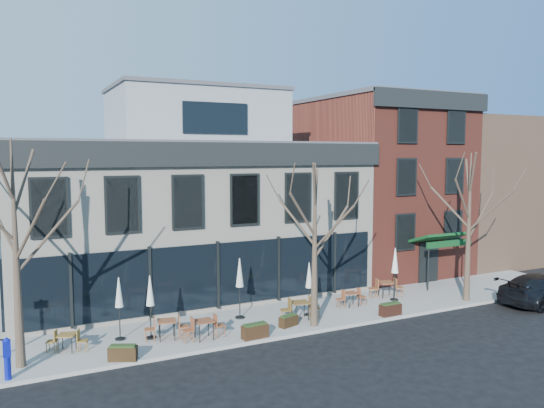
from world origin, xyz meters
name	(u,v)px	position (x,y,z in m)	size (l,w,h in m)	color
ground	(218,314)	(0.00, 0.00, 0.00)	(120.00, 120.00, 0.00)	black
sidewalk_front	(299,315)	(3.25, -2.15, 0.07)	(33.50, 4.70, 0.15)	gray
corner_building	(186,206)	(0.07, 5.07, 4.72)	(18.39, 10.39, 11.10)	silver
red_brick_building	(376,183)	(13.00, 4.98, 5.64)	(8.20, 11.78, 11.18)	maroon
bg_building	(474,188)	(23.00, 6.00, 5.00)	(12.00, 12.00, 10.00)	#8C664C
tree_corner	(16,251)	(-8.49, -3.20, 4.25)	(3.93, 3.98, 7.92)	#382B21
tree_mid	(315,242)	(3.01, -3.90, 3.79)	(3.50, 3.55, 7.04)	#382B21
tree_right	(469,225)	(12.01, -3.90, 4.02)	(3.72, 3.77, 7.48)	#382B21
parked_sedan	(544,289)	(15.36, -5.76, 0.77)	(2.15, 5.29, 1.53)	black
call_box	(7,357)	(-8.90, -4.20, 0.91)	(0.29, 0.29, 1.45)	#0C169E
cafe_set_0	(67,341)	(-6.90, -2.39, 0.57)	(1.56, 0.95, 0.81)	brown
cafe_set_1	(167,327)	(-3.18, -2.74, 0.64)	(1.84, 0.84, 0.94)	brown
cafe_set_2	(204,327)	(-1.84, -3.41, 0.64)	(1.79, 0.73, 0.94)	brown
cafe_set_3	(300,308)	(2.89, -2.86, 0.65)	(1.89, 0.86, 0.97)	brown
cafe_set_4	(351,298)	(6.12, -2.19, 0.58)	(1.62, 0.69, 0.84)	brown
cafe_set_5	(386,287)	(8.72, -1.60, 0.65)	(1.91, 0.97, 0.98)	brown
umbrella_0	(119,296)	(-4.88, -1.97, 1.94)	(0.41, 0.41, 2.54)	black
umbrella_1	(150,294)	(-3.74, -2.38, 1.97)	(0.41, 0.41, 2.58)	black
umbrella_2	(240,276)	(0.52, -1.51, 2.09)	(0.44, 0.44, 2.75)	black
umbrella_3	(309,278)	(3.53, -2.54, 1.89)	(0.39, 0.39, 2.47)	black
umbrella_4	(395,263)	(8.71, -2.28, 2.05)	(0.43, 0.43, 2.69)	black
planter_0	(123,353)	(-5.19, -4.20, 0.43)	(1.08, 0.79, 0.56)	black
planter_1	(255,331)	(0.04, -4.20, 0.45)	(1.10, 0.50, 0.60)	black
planter_2	(288,321)	(1.95, -3.50, 0.40)	(0.95, 0.62, 0.49)	black
planter_3	(390,309)	(6.90, -4.20, 0.44)	(1.05, 0.44, 0.58)	black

